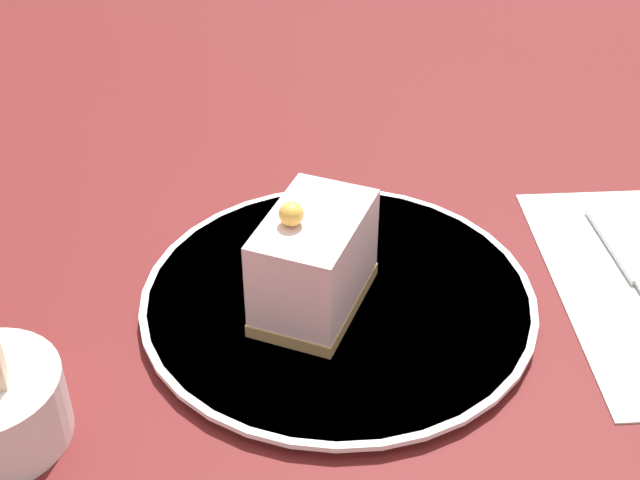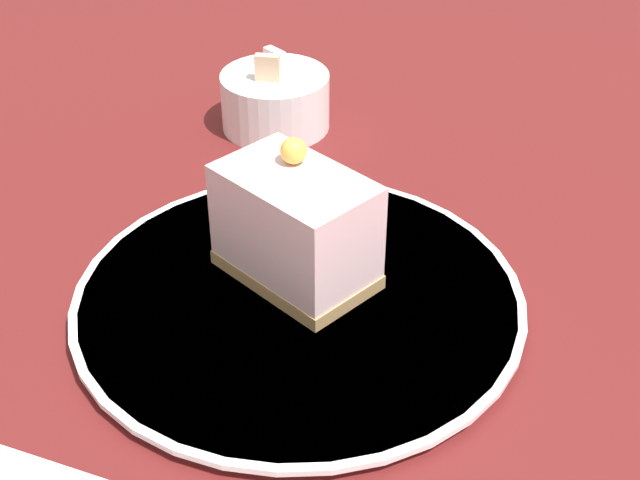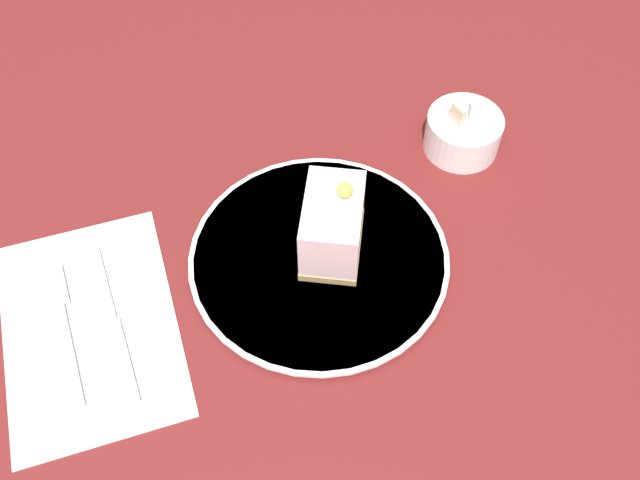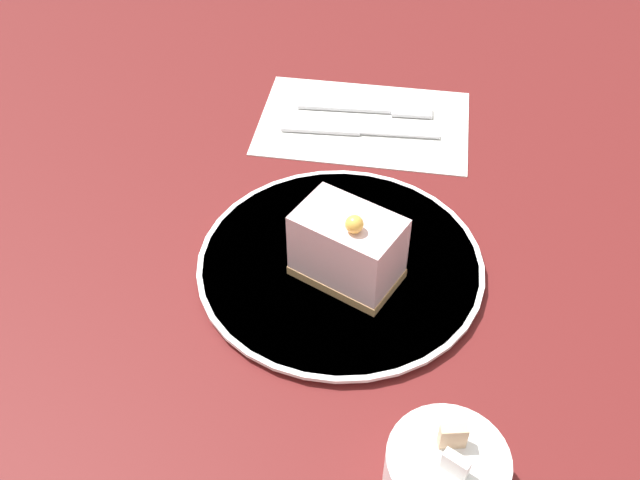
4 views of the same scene
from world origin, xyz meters
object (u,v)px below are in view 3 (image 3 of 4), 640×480
Objects in this scene: plate at (320,258)px; sugar_bowl at (463,133)px; fork at (62,320)px; cake_slice at (333,225)px; knife at (116,335)px.

sugar_bowl is (0.21, 0.13, 0.02)m from plate.
fork is (-0.27, -0.02, -0.00)m from plate.
plate is 0.05m from cake_slice.
sugar_bowl reaches higher than plate.
cake_slice reaches higher than knife.
fork is 0.06m from knife.
fork and knife have the same top height.
plate is 3.12× the size of sugar_bowl.
sugar_bowl is (0.43, 0.17, 0.02)m from knife.
plate is 2.50× the size of cake_slice.
knife is at bearing -168.51° from plate.
cake_slice is (0.02, 0.01, 0.04)m from plate.
cake_slice is 0.66× the size of fork.
plate is 1.47× the size of knife.
plate is at bearing 3.01° from knife.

